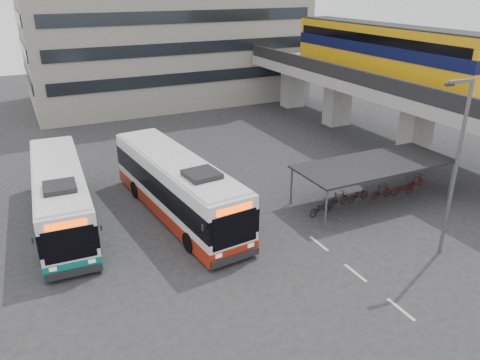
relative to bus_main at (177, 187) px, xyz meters
name	(u,v)px	position (x,y,z in m)	size (l,w,h in m)	color
ground	(278,255)	(3.05, -6.52, -1.78)	(120.00, 120.00, 0.00)	#28282B
viaduct	(383,68)	(20.05, 5.87, 4.45)	(8.00, 32.00, 9.68)	gray
bike_shelter	(372,180)	(11.52, -3.52, -0.34)	(10.00, 4.00, 2.54)	#595B60
road_markings	(355,273)	(5.55, -9.52, -1.77)	(0.15, 7.60, 0.01)	beige
bus_main	(177,187)	(0.00, 0.00, 0.00)	(4.12, 13.17, 3.83)	white
bus_teal	(61,196)	(-6.25, 1.86, -0.10)	(3.27, 12.36, 3.62)	white
pedestrian	(223,213)	(1.80, -2.43, -1.00)	(0.57, 0.37, 1.55)	black
lamp_post	(456,160)	(10.52, -9.92, 3.30)	(1.57, 0.32, 8.91)	#595B60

